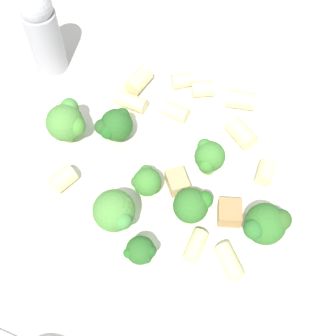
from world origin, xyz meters
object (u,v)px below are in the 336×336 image
(broccoli_floret_6, at_px, (147,181))
(rigatoni_0, at_px, (241,133))
(rigatoni_2, at_px, (131,102))
(rigatoni_10, at_px, (241,100))
(broccoli_floret_1, at_px, (266,224))
(rigatoni_9, at_px, (265,173))
(pasta_bowl, at_px, (168,181))
(broccoli_floret_5, at_px, (66,122))
(rigatoni_6, at_px, (230,262))
(broccoli_floret_0, at_px, (192,205))
(rigatoni_7, at_px, (176,112))
(rigatoni_5, at_px, (195,246))
(broccoli_floret_4, at_px, (115,125))
(broccoli_floret_2, at_px, (209,157))
(rigatoni_4, at_px, (63,179))
(rigatoni_3, at_px, (139,81))
(pepper_shaker, at_px, (43,32))
(rigatoni_8, at_px, (203,89))
(broccoli_floret_3, at_px, (141,251))
(broccoli_floret_7, at_px, (115,211))
(rigatoni_1, at_px, (183,80))
(chicken_chunk_0, at_px, (230,213))
(chicken_chunk_1, at_px, (177,182))

(broccoli_floret_6, height_order, rigatoni_0, broccoli_floret_6)
(rigatoni_0, distance_m, rigatoni_2, 0.11)
(rigatoni_10, bearing_deg, broccoli_floret_1, 122.37)
(rigatoni_2, bearing_deg, rigatoni_9, 176.69)
(pasta_bowl, height_order, broccoli_floret_5, broccoli_floret_5)
(pasta_bowl, bearing_deg, rigatoni_6, 149.89)
(broccoli_floret_0, bearing_deg, rigatoni_7, -53.72)
(rigatoni_5, xyz_separation_m, rigatoni_7, (0.08, -0.11, 0.00))
(broccoli_floret_4, distance_m, rigatoni_10, 0.12)
(broccoli_floret_2, distance_m, rigatoni_4, 0.13)
(broccoli_floret_2, bearing_deg, rigatoni_3, -26.81)
(rigatoni_7, bearing_deg, rigatoni_4, 67.33)
(pepper_shaker, bearing_deg, rigatoni_6, 156.09)
(rigatoni_8, bearing_deg, rigatoni_10, -172.23)
(broccoli_floret_3, height_order, rigatoni_4, broccoli_floret_3)
(broccoli_floret_6, height_order, rigatoni_5, broccoli_floret_6)
(rigatoni_3, relative_size, rigatoni_4, 1.31)
(broccoli_floret_4, height_order, rigatoni_3, broccoli_floret_4)
(rigatoni_3, bearing_deg, broccoli_floret_7, 115.36)
(broccoli_floret_0, bearing_deg, broccoli_floret_5, -6.73)
(rigatoni_0, height_order, rigatoni_3, same)
(pepper_shaker, bearing_deg, rigatoni_0, 178.13)
(rigatoni_6, bearing_deg, rigatoni_0, -68.72)
(rigatoni_7, bearing_deg, broccoli_floret_2, 144.66)
(broccoli_floret_2, bearing_deg, rigatoni_1, -48.31)
(broccoli_floret_1, height_order, broccoli_floret_7, same)
(broccoli_floret_0, relative_size, broccoli_floret_3, 1.27)
(broccoli_floret_2, bearing_deg, rigatoni_4, 36.32)
(rigatoni_0, distance_m, rigatoni_3, 0.12)
(rigatoni_3, bearing_deg, rigatoni_8, -158.62)
(broccoli_floret_3, height_order, rigatoni_2, broccoli_floret_3)
(broccoli_floret_4, height_order, chicken_chunk_0, broccoli_floret_4)
(rigatoni_4, height_order, chicken_chunk_1, rigatoni_4)
(rigatoni_5, relative_size, rigatoni_8, 1.20)
(broccoli_floret_6, xyz_separation_m, rigatoni_2, (0.06, -0.07, -0.01))
(broccoli_floret_1, height_order, rigatoni_8, broccoli_floret_1)
(broccoli_floret_7, bearing_deg, broccoli_floret_5, -31.15)
(rigatoni_3, bearing_deg, broccoli_floret_5, 76.22)
(rigatoni_9, bearing_deg, broccoli_floret_4, 12.69)
(rigatoni_2, relative_size, rigatoni_8, 1.38)
(rigatoni_3, distance_m, rigatoni_4, 0.13)
(broccoli_floret_3, xyz_separation_m, rigatoni_8, (0.04, -0.18, -0.01))
(broccoli_floret_2, bearing_deg, broccoli_floret_1, 152.00)
(rigatoni_6, distance_m, rigatoni_8, 0.18)
(broccoli_floret_7, bearing_deg, broccoli_floret_4, -56.37)
(pasta_bowl, distance_m, rigatoni_5, 0.08)
(rigatoni_10, height_order, chicken_chunk_1, rigatoni_10)
(rigatoni_0, relative_size, rigatoni_10, 0.99)
(broccoli_floret_4, height_order, rigatoni_7, broccoli_floret_4)
(broccoli_floret_5, bearing_deg, broccoli_floret_7, 148.85)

